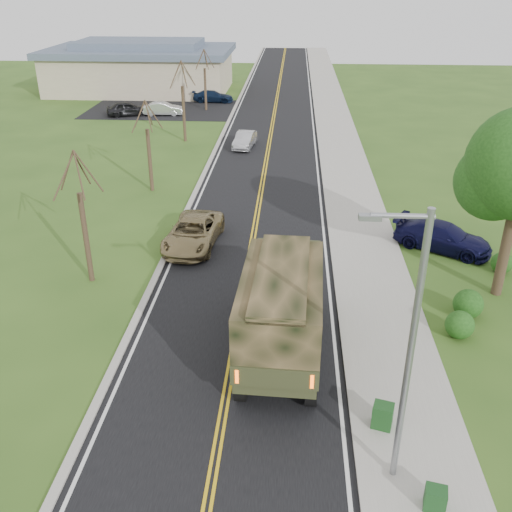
# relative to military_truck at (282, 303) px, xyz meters

# --- Properties ---
(ground) EXTENTS (160.00, 160.00, 0.00)m
(ground) POSITION_rel_military_truck_xyz_m (-1.75, -4.99, -2.17)
(ground) COLOR #30511B
(ground) RESTS_ON ground
(road) EXTENTS (8.00, 120.00, 0.01)m
(road) POSITION_rel_military_truck_xyz_m (-1.75, 35.01, -2.16)
(road) COLOR black
(road) RESTS_ON ground
(curb_right) EXTENTS (0.30, 120.00, 0.12)m
(curb_right) POSITION_rel_military_truck_xyz_m (2.40, 35.01, -2.11)
(curb_right) COLOR #9E998E
(curb_right) RESTS_ON ground
(sidewalk_right) EXTENTS (3.20, 120.00, 0.10)m
(sidewalk_right) POSITION_rel_military_truck_xyz_m (4.15, 35.01, -2.12)
(sidewalk_right) COLOR #9E998E
(sidewalk_right) RESTS_ON ground
(curb_left) EXTENTS (0.30, 120.00, 0.10)m
(curb_left) POSITION_rel_military_truck_xyz_m (-5.90, 35.01, -2.12)
(curb_left) COLOR #9E998E
(curb_left) RESTS_ON ground
(street_light) EXTENTS (1.65, 0.22, 8.00)m
(street_light) POSITION_rel_military_truck_xyz_m (3.15, -5.49, 2.26)
(street_light) COLOR gray
(street_light) RESTS_ON ground
(bare_tree_a) EXTENTS (1.93, 2.26, 6.08)m
(bare_tree_a) POSITION_rel_military_truck_xyz_m (-8.75, 5.01, 0.46)
(bare_tree_a) COLOR #38281C
(bare_tree_a) RESTS_ON ground
(bare_tree_b) EXTENTS (1.83, 2.14, 5.73)m
(bare_tree_b) POSITION_rel_military_truck_xyz_m (-8.75, 17.01, 0.31)
(bare_tree_b) COLOR #38281C
(bare_tree_b) RESTS_ON ground
(bare_tree_c) EXTENTS (2.04, 2.39, 6.42)m
(bare_tree_c) POSITION_rel_military_truck_xyz_m (-8.76, 29.01, 0.61)
(bare_tree_c) COLOR #38281C
(bare_tree_c) RESTS_ON ground
(bare_tree_d) EXTENTS (1.88, 2.20, 5.91)m
(bare_tree_d) POSITION_rel_military_truck_xyz_m (-8.75, 41.01, 0.38)
(bare_tree_d) COLOR #38281C
(bare_tree_d) RESTS_ON ground
(commercial_building) EXTENTS (25.50, 21.50, 5.65)m
(commercial_building) POSITION_rel_military_truck_xyz_m (-17.74, 50.98, 0.52)
(commercial_building) COLOR tan
(commercial_building) RESTS_ON ground
(military_truck) EXTENTS (2.93, 7.70, 3.79)m
(military_truck) POSITION_rel_military_truck_xyz_m (0.00, 0.00, 0.00)
(military_truck) COLOR black
(military_truck) RESTS_ON ground
(suv_champagne) EXTENTS (2.81, 5.33, 1.43)m
(suv_champagne) POSITION_rel_military_truck_xyz_m (-4.73, 8.98, -1.45)
(suv_champagne) COLOR #8E7B50
(suv_champagne) RESTS_ON ground
(sedan_silver) EXTENTS (1.77, 3.91, 1.25)m
(sedan_silver) POSITION_rel_military_truck_xyz_m (-3.64, 27.40, -1.55)
(sedan_silver) COLOR #AFAFB4
(sedan_silver) RESTS_ON ground
(pickup_navy) EXTENTS (5.14, 4.11, 1.40)m
(pickup_navy) POSITION_rel_military_truck_xyz_m (7.84, 9.34, -1.47)
(pickup_navy) COLOR black
(pickup_navy) RESTS_ON ground
(utility_box_near) EXTENTS (0.72, 0.65, 0.80)m
(utility_box_near) POSITION_rel_military_truck_xyz_m (3.17, -3.65, -1.67)
(utility_box_near) COLOR #174218
(utility_box_near) RESTS_ON sidewalk_right
(utility_box_far) EXTENTS (0.63, 0.56, 0.65)m
(utility_box_far) POSITION_rel_military_truck_xyz_m (4.14, -6.57, -1.74)
(utility_box_far) COLOR #174119
(utility_box_far) RESTS_ON sidewalk_right
(lot_car_dark) EXTENTS (4.35, 3.00, 1.37)m
(lot_car_dark) POSITION_rel_military_truck_xyz_m (-15.99, 37.86, -1.48)
(lot_car_dark) COLOR black
(lot_car_dark) RESTS_ON ground
(lot_car_silver) EXTENTS (3.93, 1.65, 1.26)m
(lot_car_silver) POSITION_rel_military_truck_xyz_m (-12.59, 38.36, -1.54)
(lot_car_silver) COLOR silver
(lot_car_silver) RESTS_ON ground
(lot_car_navy) EXTENTS (4.38, 1.91, 1.26)m
(lot_car_navy) POSITION_rel_military_truck_xyz_m (-8.55, 45.01, -1.54)
(lot_car_navy) COLOR #0E1C35
(lot_car_navy) RESTS_ON ground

